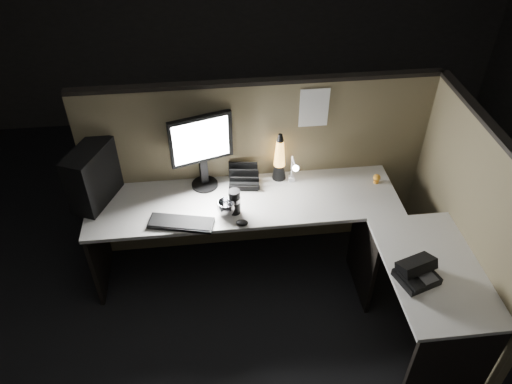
{
  "coord_description": "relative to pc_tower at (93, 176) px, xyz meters",
  "views": [
    {
      "loc": [
        -0.38,
        -2.18,
        3.15
      ],
      "look_at": [
        -0.09,
        0.35,
        1.01
      ],
      "focal_mm": 35.0,
      "sensor_mm": 36.0,
      "label": 1
    }
  ],
  "objects": [
    {
      "name": "figurine",
      "position": [
        2.1,
        -0.04,
        -0.17
      ],
      "size": [
        0.06,
        0.06,
        0.06
      ],
      "primitive_type": "sphere",
      "color": "#FFA328",
      "rests_on": "desk"
    },
    {
      "name": "organizer",
      "position": [
        1.09,
        0.08,
        -0.18
      ],
      "size": [
        0.25,
        0.22,
        0.17
      ],
      "rotation": [
        0.0,
        0.0,
        -0.14
      ],
      "color": "black",
      "rests_on": "desk"
    },
    {
      "name": "mouse",
      "position": [
        1.03,
        -0.39,
        -0.2
      ],
      "size": [
        0.09,
        0.07,
        0.03
      ],
      "primitive_type": "ellipsoid",
      "rotation": [
        0.0,
        0.0,
        -0.16
      ],
      "color": "black",
      "rests_on": "desk"
    },
    {
      "name": "pinned_paper",
      "position": [
        1.62,
        0.16,
        0.35
      ],
      "size": [
        0.21,
        0.0,
        0.31
      ],
      "primitive_type": "cube",
      "color": "white",
      "rests_on": "partition_back"
    },
    {
      "name": "clip_lamp",
      "position": [
        1.46,
        -0.01,
        -0.08
      ],
      "size": [
        0.05,
        0.19,
        0.24
      ],
      "color": "white",
      "rests_on": "desk"
    },
    {
      "name": "desk",
      "position": [
        1.4,
        -0.48,
        -0.37
      ],
      "size": [
        2.6,
        1.6,
        0.73
      ],
      "color": "beige",
      "rests_on": "ground"
    },
    {
      "name": "pc_tower",
      "position": [
        0.0,
        0.0,
        0.0
      ],
      "size": [
        0.34,
        0.46,
        0.44
      ],
      "primitive_type": "cube",
      "rotation": [
        0.0,
        0.0,
        -0.42
      ],
      "color": "black",
      "rests_on": "desk"
    },
    {
      "name": "desk_phone",
      "position": [
        2.06,
        -0.99,
        -0.17
      ],
      "size": [
        0.28,
        0.28,
        0.14
      ],
      "rotation": [
        0.0,
        0.0,
        0.32
      ],
      "color": "black",
      "rests_on": "desk"
    },
    {
      "name": "lava_lamp",
      "position": [
        1.37,
        0.1,
        -0.05
      ],
      "size": [
        0.11,
        0.11,
        0.4
      ],
      "color": "black",
      "rests_on": "desk"
    },
    {
      "name": "floor",
      "position": [
        1.22,
        -0.73,
        -0.95
      ],
      "size": [
        6.0,
        6.0,
        0.0
      ],
      "primitive_type": "plane",
      "color": "black",
      "rests_on": "ground"
    },
    {
      "name": "room_shell",
      "position": [
        1.22,
        -0.73,
        0.67
      ],
      "size": [
        6.0,
        6.0,
        6.0
      ],
      "color": "silver",
      "rests_on": "ground"
    },
    {
      "name": "partition_back",
      "position": [
        1.22,
        0.2,
        -0.2
      ],
      "size": [
        2.66,
        0.06,
        1.5
      ],
      "primitive_type": "cube",
      "color": "brown",
      "rests_on": "ground"
    },
    {
      "name": "steel_mug",
      "position": [
        0.93,
        -0.26,
        -0.17
      ],
      "size": [
        0.17,
        0.17,
        0.11
      ],
      "primitive_type": "imported",
      "rotation": [
        0.0,
        0.0,
        0.27
      ],
      "color": "silver",
      "rests_on": "desk"
    },
    {
      "name": "monitor",
      "position": [
        0.79,
        0.09,
        0.14
      ],
      "size": [
        0.46,
        0.2,
        0.6
      ],
      "rotation": [
        0.0,
        0.0,
        0.29
      ],
      "color": "black",
      "rests_on": "desk"
    },
    {
      "name": "keyboard",
      "position": [
        0.61,
        -0.34,
        -0.21
      ],
      "size": [
        0.48,
        0.25,
        0.02
      ],
      "primitive_type": "cube",
      "rotation": [
        0.0,
        0.0,
        -0.23
      ],
      "color": "black",
      "rests_on": "desk"
    },
    {
      "name": "partition_right",
      "position": [
        2.55,
        -0.63,
        -0.2
      ],
      "size": [
        0.06,
        1.66,
        1.5
      ],
      "primitive_type": "cube",
      "color": "brown",
      "rests_on": "ground"
    },
    {
      "name": "travel_mug",
      "position": [
        0.99,
        -0.26,
        -0.12
      ],
      "size": [
        0.09,
        0.09,
        0.2
      ],
      "primitive_type": "cylinder",
      "color": "black",
      "rests_on": "desk"
    }
  ]
}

